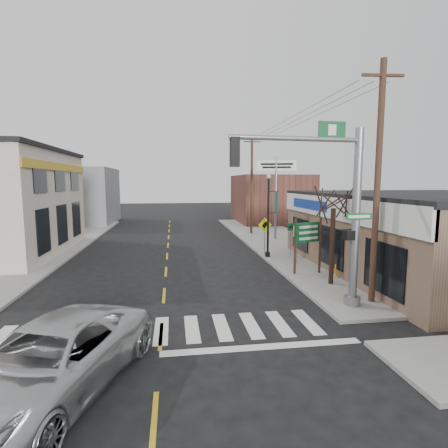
{
  "coord_description": "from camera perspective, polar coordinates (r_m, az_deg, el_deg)",
  "views": [
    {
      "loc": [
        0.46,
        -10.67,
        4.82
      ],
      "look_at": [
        2.87,
        5.87,
        2.8
      ],
      "focal_mm": 28.0,
      "sensor_mm": 36.0,
      "label": 1
    }
  ],
  "objects": [
    {
      "name": "ground",
      "position": [
        11.72,
        -10.27,
        -17.52
      ],
      "size": [
        140.0,
        140.0,
        0.0
      ],
      "primitive_type": "plane",
      "color": "black",
      "rests_on": "ground"
    },
    {
      "name": "sidewalk_right",
      "position": [
        25.61,
        11.39,
        -3.94
      ],
      "size": [
        6.0,
        38.0,
        0.13
      ],
      "primitive_type": "cube",
      "color": "gray",
      "rests_on": "ground"
    },
    {
      "name": "sidewalk_left",
      "position": [
        25.93,
        -29.6,
        -4.58
      ],
      "size": [
        6.0,
        38.0,
        0.13
      ],
      "primitive_type": "cube",
      "color": "gray",
      "rests_on": "ground"
    },
    {
      "name": "center_line",
      "position": [
        19.29,
        -9.46,
        -7.66
      ],
      "size": [
        0.12,
        56.0,
        0.01
      ],
      "primitive_type": "cube",
      "color": "gold",
      "rests_on": "ground"
    },
    {
      "name": "crosswalk",
      "position": [
        12.08,
        -10.2,
        -16.72
      ],
      "size": [
        11.0,
        2.2,
        0.01
      ],
      "primitive_type": "cube",
      "color": "silver",
      "rests_on": "ground"
    },
    {
      "name": "thrift_store",
      "position": [
        21.98,
        31.55,
        -1.51
      ],
      "size": [
        12.0,
        14.0,
        4.0
      ],
      "primitive_type": "cube",
      "color": "brown",
      "rests_on": "ground"
    },
    {
      "name": "bldg_distant_right",
      "position": [
        42.32,
        7.58,
        4.1
      ],
      "size": [
        8.0,
        10.0,
        5.6
      ],
      "primitive_type": "cube",
      "color": "brown",
      "rests_on": "ground"
    },
    {
      "name": "bldg_distant_left",
      "position": [
        44.21,
        -23.36,
        4.24
      ],
      "size": [
        9.0,
        10.0,
        6.4
      ],
      "primitive_type": "cube",
      "color": "gray",
      "rests_on": "ground"
    },
    {
      "name": "suv",
      "position": [
        9.3,
        -26.56,
        -19.36
      ],
      "size": [
        4.56,
        6.46,
        1.63
      ],
      "primitive_type": "imported",
      "rotation": [
        0.0,
        0.0,
        -0.35
      ],
      "color": "#B4B7BA",
      "rests_on": "ground"
    },
    {
      "name": "traffic_signal_pole",
      "position": [
        13.5,
        17.83,
        3.88
      ],
      "size": [
        5.39,
        0.39,
        6.83
      ],
      "rotation": [
        0.0,
        0.0,
        0.07
      ],
      "color": "gray",
      "rests_on": "sidewalk_right"
    },
    {
      "name": "guide_sign",
      "position": [
        18.33,
        13.56,
        -2.23
      ],
      "size": [
        1.63,
        0.14,
        2.86
      ],
      "rotation": [
        0.0,
        0.0,
        0.35
      ],
      "color": "#4A3022",
      "rests_on": "sidewalk_right"
    },
    {
      "name": "fire_hydrant",
      "position": [
        18.5,
        17.9,
        -7.08
      ],
      "size": [
        0.19,
        0.19,
        0.61
      ],
      "rotation": [
        0.0,
        0.0,
        -0.1
      ],
      "color": "#C5821A",
      "rests_on": "sidewalk_right"
    },
    {
      "name": "ped_crossing_sign",
      "position": [
        22.72,
        6.69,
        -0.79
      ],
      "size": [
        0.93,
        0.07,
        2.4
      ],
      "rotation": [
        0.0,
        0.0,
        0.2
      ],
      "color": "gray",
      "rests_on": "sidewalk_right"
    },
    {
      "name": "lamp_post",
      "position": [
        21.9,
        7.39,
        2.38
      ],
      "size": [
        0.67,
        0.52,
        5.14
      ],
      "rotation": [
        0.0,
        0.0,
        0.21
      ],
      "color": "black",
      "rests_on": "sidewalk_right"
    },
    {
      "name": "dance_center_sign",
      "position": [
        28.74,
        8.52,
        7.55
      ],
      "size": [
        3.15,
        0.2,
        6.7
      ],
      "rotation": [
        0.0,
        0.0,
        -0.31
      ],
      "color": "gray",
      "rests_on": "sidewalk_right"
    },
    {
      "name": "bare_tree",
      "position": [
        16.52,
        17.52,
        4.62
      ],
      "size": [
        2.62,
        2.62,
        5.25
      ],
      "rotation": [
        0.0,
        0.0,
        -0.06
      ],
      "color": "black",
      "rests_on": "sidewalk_right"
    },
    {
      "name": "shrub_front",
      "position": [
        18.19,
        21.13,
        -7.12
      ],
      "size": [
        1.16,
        1.16,
        0.87
      ],
      "primitive_type": "ellipsoid",
      "color": "#223B1C",
      "rests_on": "sidewalk_right"
    },
    {
      "name": "shrub_back",
      "position": [
        21.44,
        20.53,
        -4.94
      ],
      "size": [
        1.21,
        1.21,
        0.91
      ],
      "primitive_type": "ellipsoid",
      "color": "black",
      "rests_on": "sidewalk_right"
    },
    {
      "name": "utility_pole_near",
      "position": [
        14.57,
        23.78,
        6.37
      ],
      "size": [
        1.6,
        0.24,
        9.18
      ],
      "rotation": [
        0.0,
        0.0,
        -0.07
      ],
      "color": "#40271E",
      "rests_on": "sidewalk_right"
    },
    {
      "name": "utility_pole_far",
      "position": [
        31.83,
        4.53,
        6.58
      ],
      "size": [
        1.53,
        0.23,
        8.82
      ],
      "rotation": [
        0.0,
        0.0,
        0.03
      ],
      "color": "#482E22",
      "rests_on": "sidewalk_right"
    }
  ]
}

